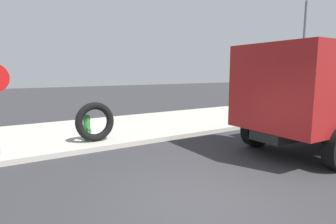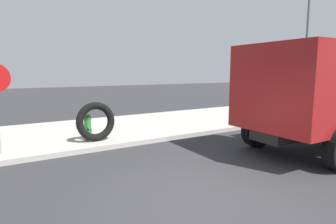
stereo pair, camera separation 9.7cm
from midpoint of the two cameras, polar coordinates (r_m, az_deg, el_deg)
name	(u,v)px [view 1 (the left image)]	position (r m, az deg, el deg)	size (l,w,h in m)	color
ground_plane	(200,200)	(5.32, 6.08, -17.49)	(80.00, 80.00, 0.00)	#2D2D30
sidewalk_curb	(90,132)	(10.89, -15.82, -3.88)	(36.00, 5.00, 0.15)	#ADA89E
fire_hydrant	(87,127)	(9.17, -16.52, -2.86)	(0.24, 0.55, 0.83)	#2D8438
loose_tire	(95,122)	(8.95, -14.98, -1.94)	(1.22, 1.22, 0.23)	black
street_light_pole	(303,58)	(16.36, 25.64, 9.92)	(0.12, 0.12, 5.72)	#595B5E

